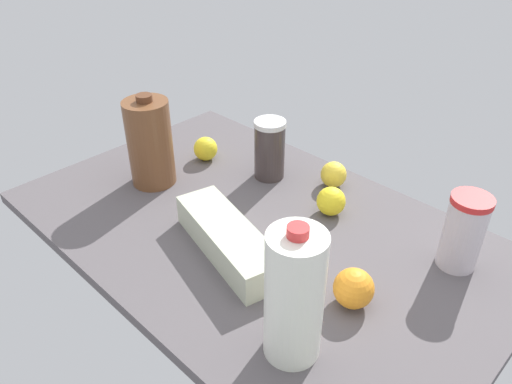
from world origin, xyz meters
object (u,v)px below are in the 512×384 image
Objects in this scene: lemon_far_back at (331,201)px; orange_loose at (354,288)px; tumbler_cup at (464,232)px; lemon_beside_bowl at (206,149)px; shaker_bottle at (270,149)px; lemon_near_front at (334,174)px; egg_carton at (228,239)px; chocolate_milk_jug at (150,143)px; milk_jug at (294,297)px.

lemon_far_back is 0.89× the size of orange_loose.
tumbler_cup reaches higher than lemon_beside_bowl.
lemon_near_front is (-16.12, -8.46, -5.02)cm from shaker_bottle.
egg_carton is 4.59× the size of lemon_far_back.
tumbler_cup is at bearing -109.92° from orange_loose.
shaker_bottle is 0.67× the size of chocolate_milk_jug.
chocolate_milk_jug is (76.38, 25.84, 3.17)cm from tumbler_cup.
lemon_near_front is at bearing -60.56° from milk_jug.
milk_jug is 3.94× the size of lemon_beside_bowl.
orange_loose is (-1.29, -17.15, -9.12)cm from milk_jug.
milk_jug reaches higher than chocolate_milk_jug.
shaker_bottle is at bearing -130.79° from chocolate_milk_jug.
orange_loose is (-29.69, 33.16, 0.55)cm from lemon_near_front.
milk_jug is 0.83× the size of egg_carton.
lemon_beside_bowl is at bearing 22.03° from lemon_near_front.
lemon_far_back is 43.96cm from lemon_beside_bowl.
lemon_far_back is at bearing 7.08° from tumbler_cup.
shaker_bottle is 24.25cm from lemon_far_back.
orange_loose reaches higher than lemon_near_front.
egg_carton is at bearing 12.30° from orange_loose.
tumbler_cup reaches higher than orange_loose.
lemon_far_back is (-23.60, 2.59, -4.91)cm from shaker_bottle.
tumbler_cup is at bearing -103.95° from milk_jug.
lemon_near_front is at bearing -75.04° from egg_carton.
lemon_near_front is at bearing -157.97° from lemon_beside_bowl.
tumbler_cup is at bearing 169.68° from lemon_near_front.
milk_jug reaches higher than tumbler_cup.
lemon_near_front is (28.39, -50.30, -9.67)cm from milk_jug.
milk_jug is 1.09× the size of chocolate_milk_jug.
milk_jug is 74.50cm from lemon_beside_bowl.
egg_carton is 44.17cm from lemon_beside_bowl.
milk_jug is 58.57cm from lemon_near_front.
shaker_bottle reaches higher than lemon_far_back.
lemon_far_back is (31.64, 3.93, -5.22)cm from tumbler_cup.
shaker_bottle is 2.33× the size of lemon_far_back.
tumbler_cup is 0.63× the size of milk_jug.
lemon_near_front is at bearing -138.50° from chocolate_milk_jug.
chocolate_milk_jug is (21.14, 24.50, 3.48)cm from shaker_bottle.
tumbler_cup is 2.49× the size of lemon_beside_bowl.
orange_loose is (9.43, 26.03, -4.77)cm from tumbler_cup.
milk_jug is 31.68cm from egg_carton.
tumbler_cup is at bearing -174.26° from lemon_beside_bowl.
shaker_bottle is at bearing -162.84° from lemon_beside_bowl.
milk_jug reaches higher than lemon_beside_bowl.
egg_carton is (28.24, -10.71, -9.56)cm from milk_jug.
lemon_far_back is (20.91, -39.25, -9.56)cm from milk_jug.
shaker_bottle is at bearing -28.33° from orange_loose.
milk_jug is 45.49cm from lemon_far_back.
lemon_far_back is at bearing -153.91° from chocolate_milk_jug.
lemon_beside_bowl is (64.72, -35.60, -9.67)cm from milk_jug.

